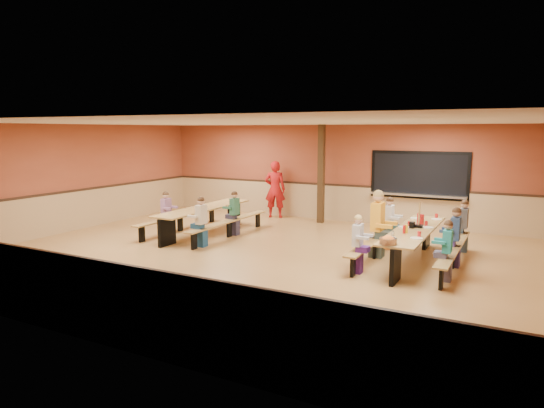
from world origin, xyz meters
The scene contains 23 objects.
ground centered at (0.00, 0.00, 0.00)m, with size 12.00×12.00×0.00m, color #9F6F3C.
room_envelope centered at (0.00, 0.00, 0.69)m, with size 12.04×10.04×3.02m.
kitchen_pass_through centered at (2.60, 4.96, 1.49)m, with size 2.78×0.28×1.38m.
structural_post centered at (-0.20, 4.40, 1.50)m, with size 0.18×0.18×3.00m, color #322110.
cafeteria_table_main centered at (3.30, 1.04, 0.53)m, with size 1.91×3.70×0.74m.
cafeteria_table_second centered at (-2.41, 1.36, 0.53)m, with size 1.91×3.70×0.74m.
seated_child_white_left centered at (2.48, -0.25, 0.58)m, with size 0.35×0.28×1.16m, color silver, non-canonical shape.
seated_adult_yellow centered at (2.48, 1.16, 0.74)m, with size 0.50×0.41×1.49m, color #FAA724, non-canonical shape.
seated_child_grey_left centered at (2.48, 2.20, 0.61)m, with size 0.37×0.30×1.21m, color white, non-canonical shape.
seated_child_teal_right centered at (4.13, 0.03, 0.58)m, with size 0.34×0.28×1.15m, color teal, non-canonical shape.
seated_child_navy_right centered at (4.13, 1.14, 0.62)m, with size 0.38×0.31×1.24m, color navy, non-canonical shape.
seated_child_char_right centered at (4.13, 2.59, 0.60)m, with size 0.37×0.30×1.21m, color #484B52, non-canonical shape.
seated_child_purple_sec centered at (-3.24, 0.78, 0.59)m, with size 0.35×0.29×1.18m, color gray, non-canonical shape.
seated_child_green_sec centered at (-1.59, 1.64, 0.59)m, with size 0.36×0.29×1.18m, color #2D644A, non-canonical shape.
seated_child_tan_sec centered at (-1.59, 0.12, 0.61)m, with size 0.37×0.30×1.21m, color beige, non-canonical shape.
standing_woman centered at (-1.87, 4.55, 0.93)m, with size 0.68×0.44×1.85m, color #AC1314.
punch_pitcher centered at (3.32, 1.66, 0.85)m, with size 0.16×0.16×0.22m, color red.
chip_bowl centered at (3.18, -0.61, 0.81)m, with size 0.32×0.32×0.15m, color orange, non-canonical shape.
napkin_dispenser centered at (3.24, 1.16, 0.80)m, with size 0.10×0.14×0.13m, color black.
condiment_mustard centered at (3.25, 0.58, 0.82)m, with size 0.06×0.06×0.17m, color yellow.
condiment_ketchup centered at (3.21, 0.51, 0.82)m, with size 0.06×0.06×0.17m, color #B2140F.
table_paddle centered at (3.36, 1.27, 0.88)m, with size 0.16×0.16×0.56m.
place_settings centered at (3.30, 1.04, 0.80)m, with size 0.65×3.30×0.11m, color beige, non-canonical shape.
Camera 1 is at (5.36, -9.33, 2.83)m, focal length 32.00 mm.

